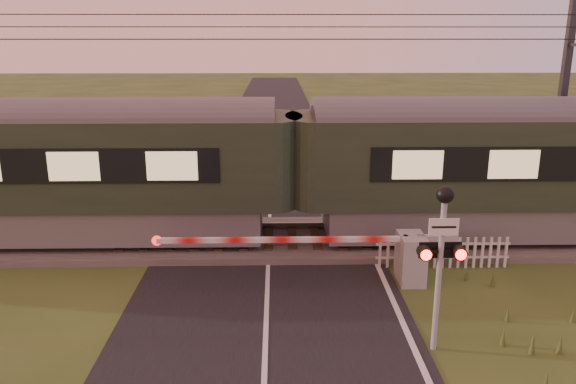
{
  "coord_description": "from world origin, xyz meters",
  "views": [
    {
      "loc": [
        0.23,
        -8.28,
        5.59
      ],
      "look_at": [
        0.47,
        3.2,
        2.38
      ],
      "focal_mm": 35.0,
      "sensor_mm": 36.0,
      "label": 1
    }
  ],
  "objects_px": {
    "picket_fence": "(443,253)",
    "catenary_mast": "(562,108)",
    "train": "(294,168)",
    "crossing_signal": "(442,240)",
    "boom_gate": "(397,256)"
  },
  "relations": [
    {
      "from": "picket_fence",
      "to": "catenary_mast",
      "type": "relative_size",
      "value": 0.5
    },
    {
      "from": "train",
      "to": "catenary_mast",
      "type": "xyz_separation_m",
      "value": [
        8.28,
        2.22,
        1.33
      ]
    },
    {
      "from": "crossing_signal",
      "to": "catenary_mast",
      "type": "xyz_separation_m",
      "value": [
        5.86,
        7.86,
        1.32
      ]
    },
    {
      "from": "boom_gate",
      "to": "picket_fence",
      "type": "xyz_separation_m",
      "value": [
        1.31,
        0.78,
        -0.24
      ]
    },
    {
      "from": "crossing_signal",
      "to": "picket_fence",
      "type": "distance_m",
      "value": 4.31
    },
    {
      "from": "crossing_signal",
      "to": "catenary_mast",
      "type": "distance_m",
      "value": 9.89
    },
    {
      "from": "boom_gate",
      "to": "catenary_mast",
      "type": "distance_m",
      "value": 8.19
    },
    {
      "from": "train",
      "to": "crossing_signal",
      "type": "height_order",
      "value": "train"
    },
    {
      "from": "crossing_signal",
      "to": "picket_fence",
      "type": "bearing_deg",
      "value": 71.74
    },
    {
      "from": "boom_gate",
      "to": "picket_fence",
      "type": "bearing_deg",
      "value": 30.66
    },
    {
      "from": "picket_fence",
      "to": "catenary_mast",
      "type": "height_order",
      "value": "catenary_mast"
    },
    {
      "from": "train",
      "to": "boom_gate",
      "type": "height_order",
      "value": "train"
    },
    {
      "from": "boom_gate",
      "to": "catenary_mast",
      "type": "relative_size",
      "value": 1.06
    },
    {
      "from": "train",
      "to": "picket_fence",
      "type": "relative_size",
      "value": 11.9
    },
    {
      "from": "train",
      "to": "catenary_mast",
      "type": "height_order",
      "value": "catenary_mast"
    }
  ]
}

